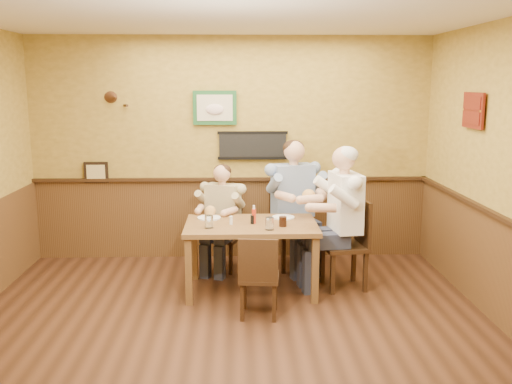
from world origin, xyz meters
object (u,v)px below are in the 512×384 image
(chair_near_side, at_px, (259,275))
(diner_tan_shirt, at_px, (223,223))
(water_glass_mid, at_px, (270,224))
(chair_back_right, at_px, (292,228))
(hot_sauce_bottle, at_px, (254,215))
(pepper_shaker, at_px, (252,220))
(cola_tumbler, at_px, (283,221))
(dining_table, at_px, (251,232))
(chair_back_left, at_px, (223,237))
(diner_white_elder, at_px, (345,226))
(salt_shaker, at_px, (231,220))
(water_glass_left, at_px, (209,222))
(chair_right_end, at_px, (344,244))
(diner_blue_polo, at_px, (293,211))

(chair_near_side, distance_m, diner_tan_shirt, 1.46)
(chair_near_side, bearing_deg, water_glass_mid, -101.10)
(chair_back_right, xyz_separation_m, hot_sauce_bottle, (-0.49, -0.78, 0.35))
(pepper_shaker, bearing_deg, chair_near_side, -85.84)
(cola_tumbler, bearing_deg, hot_sauce_bottle, 155.45)
(dining_table, distance_m, chair_near_side, 0.73)
(chair_back_left, xyz_separation_m, diner_white_elder, (1.33, -0.66, 0.30))
(chair_near_side, bearing_deg, diner_tan_shirt, -69.40)
(chair_back_right, distance_m, salt_shaker, 1.14)
(water_glass_left, height_order, pepper_shaker, water_glass_left)
(chair_back_left, height_order, chair_right_end, chair_right_end)
(chair_back_left, relative_size, pepper_shaker, 8.68)
(dining_table, bearing_deg, diner_blue_polo, 56.32)
(cola_tumbler, relative_size, hot_sauce_bottle, 0.59)
(diner_blue_polo, relative_size, cola_tumbler, 13.38)
(diner_tan_shirt, height_order, pepper_shaker, diner_tan_shirt)
(chair_near_side, xyz_separation_m, pepper_shaker, (-0.05, 0.66, 0.39))
(dining_table, relative_size, diner_tan_shirt, 1.21)
(diner_tan_shirt, relative_size, diner_white_elder, 0.82)
(chair_near_side, distance_m, diner_white_elder, 1.25)
(chair_back_left, height_order, salt_shaker, salt_shaker)
(chair_back_left, bearing_deg, water_glass_mid, -43.29)
(chair_back_right, bearing_deg, hot_sauce_bottle, -138.50)
(water_glass_mid, bearing_deg, diner_white_elder, 21.80)
(water_glass_mid, bearing_deg, chair_right_end, 21.80)
(chair_right_end, relative_size, hot_sauce_bottle, 5.54)
(chair_right_end, xyz_separation_m, chair_near_side, (-0.96, -0.74, -0.09))
(chair_back_right, relative_size, salt_shaker, 11.02)
(chair_back_left, bearing_deg, cola_tumbler, -33.08)
(cola_tumbler, bearing_deg, water_glass_mid, -137.10)
(chair_back_right, bearing_deg, diner_blue_polo, 0.00)
(diner_tan_shirt, relative_size, pepper_shaker, 12.40)
(water_glass_left, height_order, salt_shaker, water_glass_left)
(chair_right_end, relative_size, chair_near_side, 1.21)
(water_glass_left, distance_m, pepper_shaker, 0.48)
(chair_near_side, bearing_deg, chair_back_left, -69.40)
(diner_blue_polo, relative_size, pepper_shaker, 15.07)
(chair_near_side, xyz_separation_m, diner_blue_polo, (0.46, 1.46, 0.30))
(diner_blue_polo, bearing_deg, chair_right_end, -71.68)
(diner_tan_shirt, relative_size, water_glass_mid, 8.94)
(chair_right_end, distance_m, pepper_shaker, 1.05)
(chair_back_right, bearing_deg, diner_white_elder, -71.68)
(water_glass_left, bearing_deg, chair_near_side, -45.20)
(chair_back_left, height_order, diner_white_elder, diner_white_elder)
(salt_shaker, bearing_deg, hot_sauce_bottle, 8.15)
(water_glass_mid, height_order, cola_tumbler, water_glass_mid)
(diner_white_elder, relative_size, hot_sauce_bottle, 7.92)
(water_glass_mid, xyz_separation_m, cola_tumbler, (0.15, 0.14, -0.01))
(diner_white_elder, relative_size, salt_shaker, 15.76)
(chair_back_right, height_order, chair_right_end, chair_right_end)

